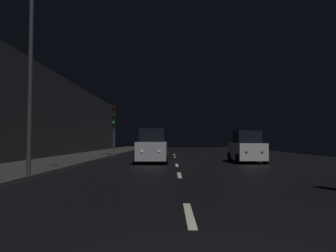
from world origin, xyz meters
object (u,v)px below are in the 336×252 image
streetlamp_overhead (42,35)px  car_approaching_headlights (152,147)px  car_parked_right_far (246,148)px  traffic_light_far_left (114,120)px

streetlamp_overhead → car_approaching_headlights: streetlamp_overhead is taller
streetlamp_overhead → car_parked_right_far: 14.39m
streetlamp_overhead → car_approaching_headlights: (3.69, 9.09, -4.41)m
traffic_light_far_left → car_parked_right_far: traffic_light_far_left is taller
car_parked_right_far → streetlamp_overhead: bearing=133.6°
streetlamp_overhead → car_parked_right_far: (9.90, 9.43, -4.48)m
streetlamp_overhead → car_parked_right_far: streetlamp_overhead is taller
car_approaching_headlights → car_parked_right_far: car_approaching_headlights is taller
traffic_light_far_left → car_approaching_headlights: size_ratio=1.04×
streetlamp_overhead → car_approaching_headlights: 10.76m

